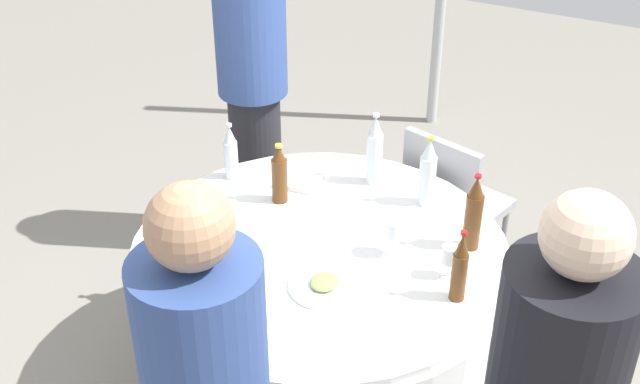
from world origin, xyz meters
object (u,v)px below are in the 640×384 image
(wine_glass_outer, at_px, (450,256))
(person_mid, at_px, (253,94))
(bottle_brown_south, at_px, (279,175))
(bottle_clear_rear, at_px, (231,153))
(wine_glass_right, at_px, (244,279))
(bottle_brown_inner, at_px, (473,214))
(bottle_green_right, at_px, (223,265))
(wine_glass_south, at_px, (394,230))
(bottle_clear_east, at_px, (375,151))
(plate_west, at_px, (251,226))
(dining_table, at_px, (320,276))
(chair_south, at_px, (450,200))
(bottle_brown_outer, at_px, (460,268))
(plate_north, at_px, (325,285))
(bottle_clear_mid, at_px, (428,173))

(wine_glass_outer, bearing_deg, person_mid, 59.09)
(bottle_brown_south, bearing_deg, bottle_clear_rear, 76.24)
(wine_glass_right, bearing_deg, bottle_brown_inner, -41.68)
(bottle_brown_inner, height_order, bottle_green_right, bottle_brown_inner)
(bottle_green_right, height_order, wine_glass_south, bottle_green_right)
(bottle_clear_rear, xyz_separation_m, bottle_green_right, (-0.67, -0.39, -0.01))
(bottle_brown_south, xyz_separation_m, wine_glass_south, (-0.13, -0.56, -0.01))
(person_mid, bearing_deg, bottle_clear_east, -64.40)
(bottle_clear_east, bearing_deg, plate_west, 151.28)
(bottle_green_right, distance_m, wine_glass_right, 0.10)
(dining_table, xyz_separation_m, person_mid, (0.82, 0.78, 0.27))
(wine_glass_right, height_order, wine_glass_outer, wine_glass_right)
(bottle_clear_rear, height_order, bottle_green_right, bottle_clear_rear)
(chair_south, bearing_deg, bottle_brown_outer, -55.24)
(wine_glass_outer, distance_m, plate_north, 0.46)
(dining_table, height_order, plate_west, plate_west)
(dining_table, relative_size, wine_glass_right, 10.77)
(bottle_clear_rear, relative_size, wine_glass_right, 1.89)
(bottle_brown_inner, xyz_separation_m, plate_west, (-0.27, 0.82, -0.14))
(dining_table, xyz_separation_m, wine_glass_south, (0.08, -0.27, 0.26))
(bottle_clear_mid, height_order, bottle_clear_east, bottle_clear_east)
(bottle_brown_inner, bearing_deg, bottle_green_right, 132.81)
(bottle_brown_outer, bearing_deg, plate_west, 87.30)
(bottle_clear_mid, xyz_separation_m, wine_glass_outer, (-0.42, -0.25, -0.05))
(chair_south, bearing_deg, wine_glass_south, -72.71)
(person_mid, distance_m, chair_south, 1.08)
(bottle_brown_outer, height_order, plate_west, bottle_brown_outer)
(bottle_clear_mid, xyz_separation_m, bottle_brown_south, (-0.26, 0.55, -0.02))
(bottle_brown_outer, relative_size, wine_glass_right, 2.08)
(wine_glass_right, relative_size, wine_glass_south, 0.91)
(bottle_green_right, relative_size, bottle_brown_south, 0.88)
(bottle_brown_inner, xyz_separation_m, wine_glass_south, (-0.18, 0.25, -0.04))
(bottle_brown_outer, distance_m, plate_west, 0.88)
(bottle_brown_inner, distance_m, bottle_clear_east, 0.58)
(wine_glass_right, relative_size, plate_west, 0.56)
(bottle_brown_outer, bearing_deg, bottle_clear_east, 44.90)
(person_mid, height_order, chair_south, person_mid)
(bottle_clear_rear, distance_m, bottle_green_right, 0.77)
(person_mid, bearing_deg, plate_north, -92.33)
(wine_glass_right, bearing_deg, plate_west, 29.06)
(bottle_brown_south, distance_m, plate_west, 0.25)
(plate_north, height_order, chair_south, chair_south)
(plate_west, height_order, person_mid, person_mid)
(bottle_brown_inner, bearing_deg, bottle_brown_outer, -169.97)
(wine_glass_south, bearing_deg, plate_north, 154.93)
(dining_table, relative_size, bottle_clear_mid, 4.77)
(wine_glass_right, distance_m, plate_north, 0.30)
(wine_glass_outer, bearing_deg, dining_table, 95.59)
(bottle_brown_inner, distance_m, wine_glass_right, 0.90)
(wine_glass_right, distance_m, plate_west, 0.46)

